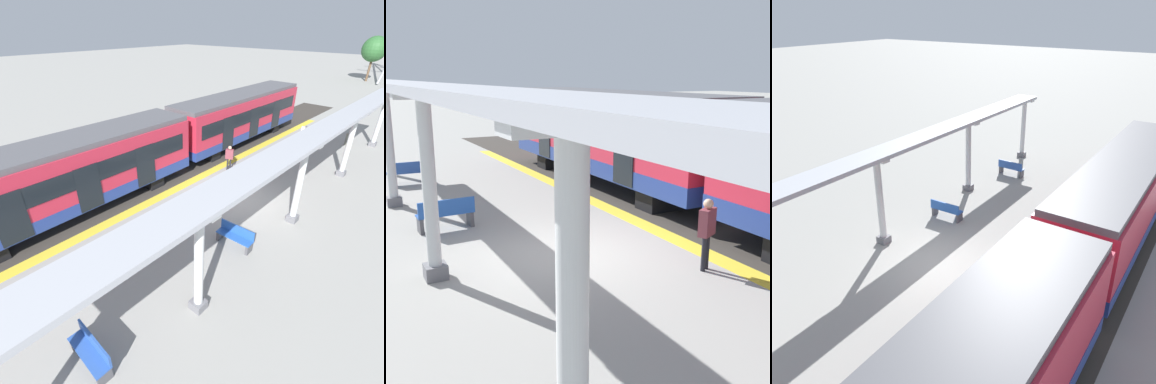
{
  "view_description": "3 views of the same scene",
  "coord_description": "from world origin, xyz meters",
  "views": [
    {
      "loc": [
        6.8,
        -10.81,
        7.67
      ],
      "look_at": [
        -0.98,
        -2.42,
        1.02
      ],
      "focal_mm": 27.26,
      "sensor_mm": 36.0,
      "label": 1
    },
    {
      "loc": [
        4.49,
        9.43,
        4.04
      ],
      "look_at": [
        -0.34,
        0.23,
        1.49
      ],
      "focal_mm": 44.74,
      "sensor_mm": 36.0,
      "label": 2
    },
    {
      "loc": [
        -7.71,
        9.76,
        8.78
      ],
      "look_at": [
        0.25,
        -2.02,
        2.17
      ],
      "focal_mm": 37.01,
      "sensor_mm": 36.0,
      "label": 3
    }
  ],
  "objects": [
    {
      "name": "ground_plane",
      "position": [
        0.0,
        0.0,
        0.0
      ],
      "size": [
        176.0,
        176.0,
        0.0
      ],
      "primitive_type": "plane",
      "color": "gray"
    },
    {
      "name": "passenger_waiting_near_edge",
      "position": [
        -2.32,
        2.26,
        0.98
      ],
      "size": [
        0.49,
        0.37,
        1.56
      ],
      "color": "black",
      "rests_on": "ground"
    },
    {
      "name": "bench_near_end",
      "position": [
        1.92,
        -3.04,
        0.44
      ],
      "size": [
        1.52,
        0.51,
        0.86
      ],
      "color": "#2554A9",
      "rests_on": "ground"
    },
    {
      "name": "canopy_pillar_second",
      "position": [
        2.84,
        -6.26,
        1.89
      ],
      "size": [
        1.1,
        0.44,
        3.73
      ],
      "color": "slate",
      "rests_on": "ground"
    },
    {
      "name": "tactile_edge_strip",
      "position": [
        -3.02,
        0.0,
        0.0
      ],
      "size": [
        0.54,
        31.86,
        0.01
      ],
      "primitive_type": "cube",
      "color": "gold",
      "rests_on": "ground"
    },
    {
      "name": "canopy_pillar_fourth",
      "position": [
        2.84,
        6.19,
        1.89
      ],
      "size": [
        1.1,
        0.44,
        3.73
      ],
      "color": "slate",
      "rests_on": "ground"
    },
    {
      "name": "bench_mid_platform",
      "position": [
        1.93,
        -9.34,
        0.44
      ],
      "size": [
        1.51,
        0.47,
        0.86
      ],
      "color": "#2A50A1",
      "rests_on": "ground"
    },
    {
      "name": "canopy_beam",
      "position": [
        2.84,
        0.01,
        3.81
      ],
      "size": [
        1.2,
        25.96,
        0.16
      ],
      "primitive_type": "cube",
      "color": "#A8AAB2",
      "rests_on": "canopy_pillar_nearest"
    },
    {
      "name": "trackbed",
      "position": [
        -4.89,
        0.0,
        0.0
      ],
      "size": [
        3.2,
        43.86,
        0.01
      ],
      "primitive_type": "cube",
      "color": "#38332D",
      "rests_on": "ground"
    },
    {
      "name": "canopy_pillar_third",
      "position": [
        2.84,
        0.05,
        1.89
      ],
      "size": [
        1.1,
        0.44,
        3.73
      ],
      "color": "slate",
      "rests_on": "ground"
    },
    {
      "name": "train_near_carriage",
      "position": [
        -4.88,
        -5.95,
        1.83
      ],
      "size": [
        2.65,
        12.17,
        3.48
      ],
      "color": "#B92338",
      "rests_on": "ground"
    }
  ]
}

